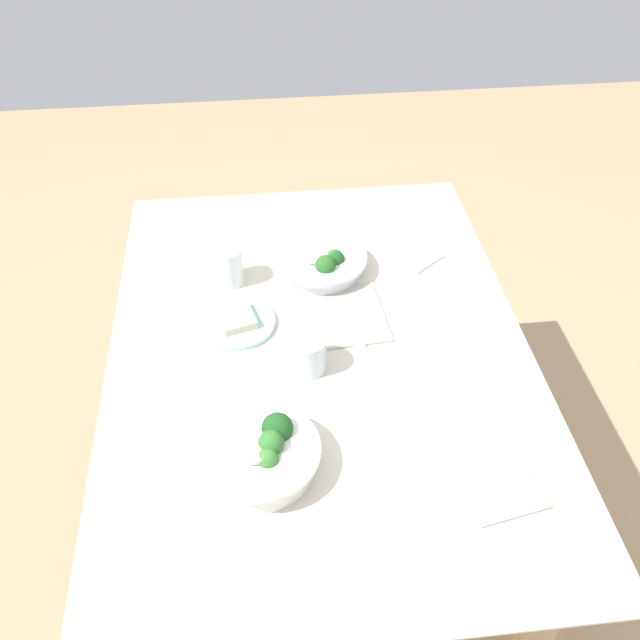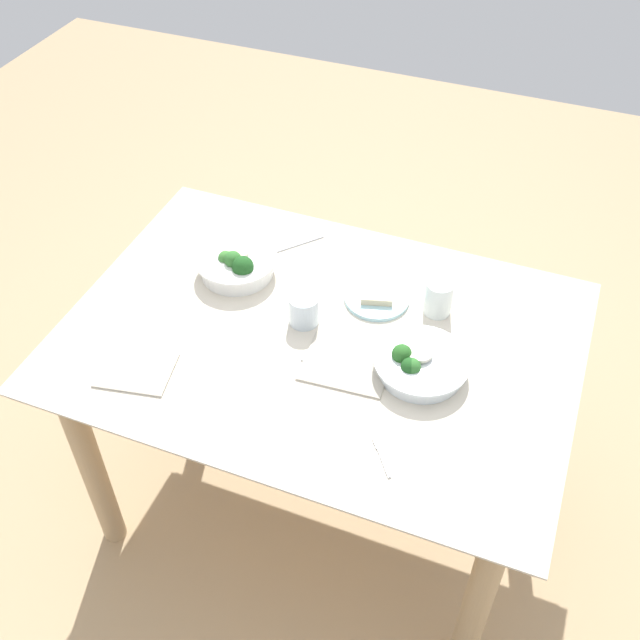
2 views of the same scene
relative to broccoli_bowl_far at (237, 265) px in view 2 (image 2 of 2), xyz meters
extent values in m
plane|color=tan|center=(0.31, -0.14, -0.80)|extent=(6.00, 6.00, 0.00)
cube|color=beige|center=(0.31, -0.14, -0.04)|extent=(1.33, 0.94, 0.01)
cube|color=tan|center=(0.31, -0.14, -0.05)|extent=(1.29, 0.91, 0.02)
cylinder|color=tan|center=(-0.25, -0.51, -0.43)|extent=(0.07, 0.07, 0.73)
cylinder|color=tan|center=(0.86, -0.51, -0.43)|extent=(0.07, 0.07, 0.73)
cylinder|color=tan|center=(-0.25, 0.22, -0.43)|extent=(0.07, 0.07, 0.73)
cylinder|color=tan|center=(0.86, 0.22, -0.43)|extent=(0.07, 0.07, 0.73)
cylinder|color=white|center=(0.00, 0.00, -0.01)|extent=(0.20, 0.20, 0.05)
cylinder|color=white|center=(0.00, 0.00, 0.02)|extent=(0.23, 0.23, 0.01)
sphere|color=#1E511E|center=(0.04, -0.03, 0.03)|extent=(0.06, 0.06, 0.06)
sphere|color=#3D7A33|center=(-0.03, -0.01, 0.02)|extent=(0.04, 0.04, 0.04)
sphere|color=#33702D|center=(0.00, -0.02, 0.03)|extent=(0.05, 0.05, 0.05)
cylinder|color=beige|center=(-0.01, 0.01, 0.03)|extent=(0.07, 0.07, 0.01)
cylinder|color=white|center=(0.59, -0.17, -0.02)|extent=(0.21, 0.21, 0.04)
cylinder|color=white|center=(0.59, -0.17, 0.01)|extent=(0.24, 0.24, 0.01)
sphere|color=#286023|center=(0.54, -0.18, 0.02)|extent=(0.05, 0.05, 0.05)
sphere|color=#33702D|center=(0.57, -0.21, 0.01)|extent=(0.04, 0.04, 0.04)
sphere|color=#1E511E|center=(0.57, -0.21, 0.01)|extent=(0.05, 0.05, 0.05)
cylinder|color=beige|center=(0.58, -0.16, 0.02)|extent=(0.07, 0.07, 0.01)
cylinder|color=#99C6D1|center=(0.40, 0.04, -0.03)|extent=(0.18, 0.18, 0.01)
cube|color=beige|center=(0.40, 0.04, -0.01)|extent=(0.10, 0.10, 0.02)
cylinder|color=silver|center=(0.57, 0.06, 0.01)|extent=(0.07, 0.07, 0.10)
cylinder|color=silver|center=(0.25, -0.11, 0.01)|extent=(0.08, 0.08, 0.08)
cube|color=#B7B7BC|center=(0.31, -0.21, -0.03)|extent=(0.02, 0.08, 0.00)
cube|color=#B7B7BC|center=(0.32, -0.15, -0.03)|extent=(0.02, 0.03, 0.00)
cube|color=#B7B7BC|center=(0.59, -0.47, -0.03)|extent=(0.05, 0.07, 0.00)
cube|color=#B7B7BC|center=(0.56, -0.42, -0.03)|extent=(0.03, 0.03, 0.00)
cube|color=#B7B7BC|center=(0.10, 0.17, -0.03)|extent=(0.14, 0.16, 0.00)
cube|color=#B1A997|center=(0.41, -0.22, -0.03)|extent=(0.23, 0.19, 0.01)
cube|color=#B1A997|center=(-0.07, -0.43, -0.03)|extent=(0.20, 0.17, 0.01)
camera|label=1|loc=(-0.79, -0.02, 1.05)|focal=38.67mm
camera|label=2|loc=(0.81, -1.43, 1.36)|focal=42.18mm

